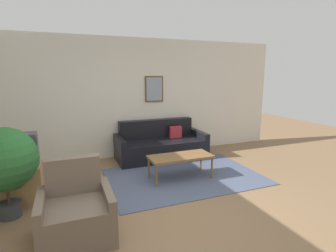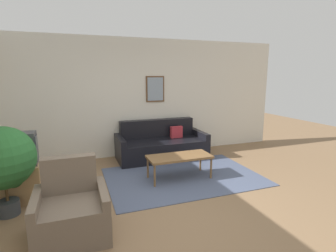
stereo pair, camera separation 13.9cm
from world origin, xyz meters
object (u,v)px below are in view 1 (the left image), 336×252
object	(u,v)px
couch	(161,145)
armchair	(76,213)
coffee_table	(180,158)
tv	(14,151)
potted_plant_tall	(4,161)

from	to	relation	value
couch	armchair	xyz separation A→B (m)	(-1.94, -2.46, 0.00)
coffee_table	couch	bearing A→B (deg)	86.09
tv	armchair	xyz separation A→B (m)	(0.76, -1.16, -0.51)
couch	coffee_table	distance (m)	1.31
armchair	tv	bearing A→B (deg)	136.57
armchair	couch	bearing A→B (deg)	65.08
couch	armchair	size ratio (longest dim) A/B	2.24
potted_plant_tall	coffee_table	bearing A→B (deg)	8.15
potted_plant_tall	armchair	bearing A→B (deg)	-43.49
potted_plant_tall	couch	bearing A→B (deg)	31.40
armchair	potted_plant_tall	xyz separation A→B (m)	(-0.82, 0.78, 0.49)
coffee_table	armchair	xyz separation A→B (m)	(-1.85, -1.16, -0.10)
couch	armchair	distance (m)	3.14
couch	tv	size ratio (longest dim) A/B	3.20
couch	tv	distance (m)	3.04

